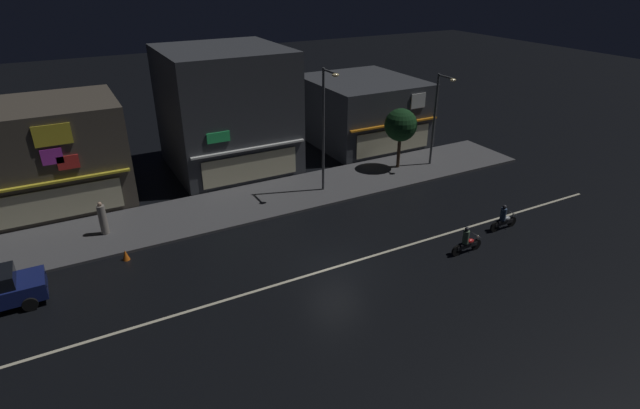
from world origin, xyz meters
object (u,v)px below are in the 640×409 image
at_px(streetlamp_mid, 325,122).
at_px(pedestrian_on_sidewalk, 103,219).
at_px(traffic_cone, 126,255).
at_px(streetlamp_east, 437,112).
at_px(motorcycle_lead, 467,242).
at_px(motorcycle_following, 504,219).

height_order(streetlamp_mid, pedestrian_on_sidewalk, streetlamp_mid).
xyz_separation_m(pedestrian_on_sidewalk, traffic_cone, (0.56, -3.07, -0.73)).
bearing_deg(streetlamp_east, motorcycle_lead, -121.66).
xyz_separation_m(streetlamp_east, pedestrian_on_sidewalk, (-22.19, 0.37, -3.01)).
bearing_deg(streetlamp_east, traffic_cone, -172.87).
bearing_deg(streetlamp_east, streetlamp_mid, -178.19).
distance_m(streetlamp_east, pedestrian_on_sidewalk, 22.40).
xyz_separation_m(pedestrian_on_sidewalk, motorcycle_following, (19.46, -9.65, -0.37)).
bearing_deg(motorcycle_following, traffic_cone, -15.73).
xyz_separation_m(streetlamp_mid, pedestrian_on_sidewalk, (-13.16, 0.65, -3.65)).
height_order(streetlamp_east, traffic_cone, streetlamp_east).
relative_size(streetlamp_mid, motorcycle_lead, 4.06).
relative_size(streetlamp_mid, traffic_cone, 14.03).
relative_size(pedestrian_on_sidewalk, traffic_cone, 3.42).
relative_size(pedestrian_on_sidewalk, motorcycle_lead, 0.99).
relative_size(streetlamp_east, traffic_cone, 11.79).
distance_m(pedestrian_on_sidewalk, motorcycle_following, 21.73).
bearing_deg(motorcycle_lead, motorcycle_following, -161.23).
bearing_deg(pedestrian_on_sidewalk, streetlamp_east, 169.45).
bearing_deg(traffic_cone, motorcycle_lead, -26.07).
xyz_separation_m(motorcycle_lead, motorcycle_following, (3.56, 0.92, 0.00)).
bearing_deg(streetlamp_mid, traffic_cone, -169.12).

